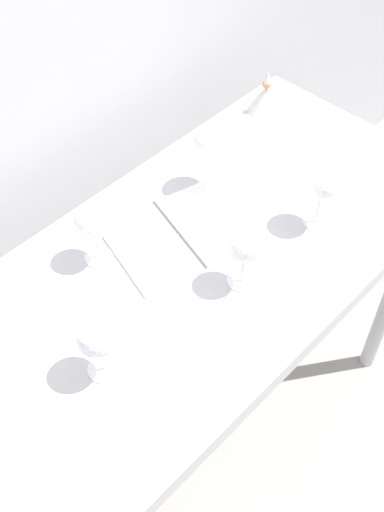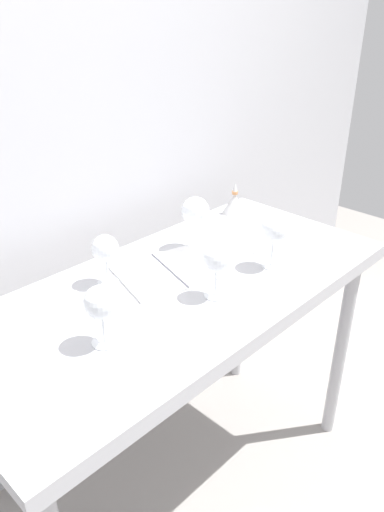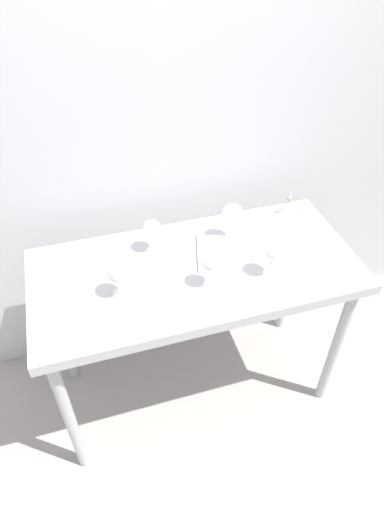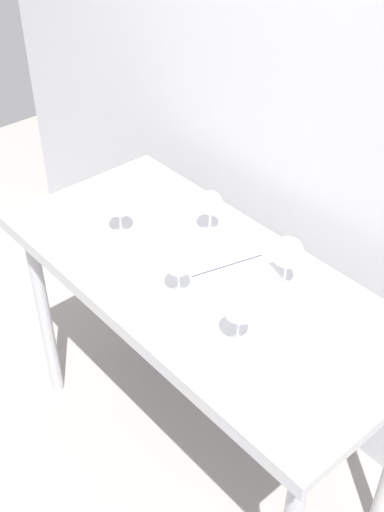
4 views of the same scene
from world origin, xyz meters
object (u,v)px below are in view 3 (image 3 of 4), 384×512
Objects in this scene: wine_glass_near_left at (118,273)px; tasting_sheet_upper at (271,242)px; wine_glass_far_left at (152,230)px; decanter_funnel at (288,207)px; wine_glass_near_right at (273,251)px; tasting_sheet_lower at (105,261)px; wine_glass_far_right at (232,215)px; open_notebook at (197,253)px; wine_glass_near_center at (212,263)px.

tasting_sheet_upper is at bearing 10.24° from wine_glass_near_left.
decanter_funnel is (0.69, 0.08, -0.07)m from wine_glass_far_left.
wine_glass_near_left is at bearing 174.40° from wine_glass_near_right.
wine_glass_near_right reaches higher than tasting_sheet_upper.
wine_glass_near_left is 0.72× the size of tasting_sheet_upper.
tasting_sheet_upper and tasting_sheet_lower have the same top height.
wine_glass_far_right is at bearing 105.70° from wine_glass_near_right.
wine_glass_near_left is 0.41m from open_notebook.
wine_glass_far_right is 1.43× the size of decanter_funnel.
wine_glass_near_center is 0.41m from tasting_sheet_upper.
wine_glass_near_right is 1.34× the size of decanter_funnel.
tasting_sheet_lower is at bearing 98.73° from wine_glass_near_left.
tasting_sheet_upper is at bearing -25.56° from wine_glass_far_right.
open_notebook is at bearing -161.68° from wine_glass_far_right.
wine_glass_far_right is at bearing -3.89° from wine_glass_far_left.
open_notebook is at bearing 141.24° from wine_glass_near_right.
wine_glass_near_right reaches higher than wine_glass_far_left.
wine_glass_near_right is at bearing -74.30° from wine_glass_far_right.
wine_glass_near_center reaches higher than open_notebook.
wine_glass_near_right reaches higher than tasting_sheet_lower.
tasting_sheet_lower is (-0.39, 0.07, -0.00)m from open_notebook.
decanter_funnel is (0.88, 0.31, -0.07)m from wine_glass_near_left.
wine_glass_far_right reaches higher than wine_glass_near_left.
wine_glass_far_left is 0.70m from decanter_funnel.
wine_glass_near_center is 1.28× the size of decanter_funnel.
wine_glass_far_left is 1.23× the size of decanter_funnel.
wine_glass_near_right is at bearing -2.11° from wine_glass_near_center.
tasting_sheet_lower is (-0.22, -0.01, -0.11)m from wine_glass_far_left.
decanter_funnel reaches higher than tasting_sheet_lower.
wine_glass_near_left is 0.25m from tasting_sheet_lower.
wine_glass_far_left reaches higher than tasting_sheet_lower.
tasting_sheet_lower is (-0.58, 0.01, -0.13)m from wine_glass_far_right.
open_notebook is at bearing 21.16° from tasting_sheet_lower.
wine_glass_near_center is 0.63m from decanter_funnel.
wine_glass_far_left is at bearing 51.16° from wine_glass_near_left.
wine_glass_near_center reaches higher than decanter_funnel.
wine_glass_far_right is at bearing -162.91° from decanter_funnel.
decanter_funnel reaches higher than open_notebook.
wine_glass_near_left is at bearing 171.92° from wine_glass_near_center.
wine_glass_far_right is 0.22m from tasting_sheet_upper.
wine_glass_far_right is at bearing 145.78° from tasting_sheet_upper.
wine_glass_far_right is 0.59m from tasting_sheet_lower.
open_notebook is 2.84× the size of decanter_funnel.
wine_glass_near_center is 1.04× the size of wine_glass_far_left.
wine_glass_near_left is (-0.62, 0.06, -0.01)m from wine_glass_near_right.
wine_glass_near_left is at bearing -159.21° from wine_glass_far_right.
wine_glass_near_left reaches higher than open_notebook.
wine_glass_far_right is 0.23m from open_notebook.
wine_glass_near_right is 0.24m from tasting_sheet_upper.
tasting_sheet_upper is at bearing 24.43° from tasting_sheet_lower.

